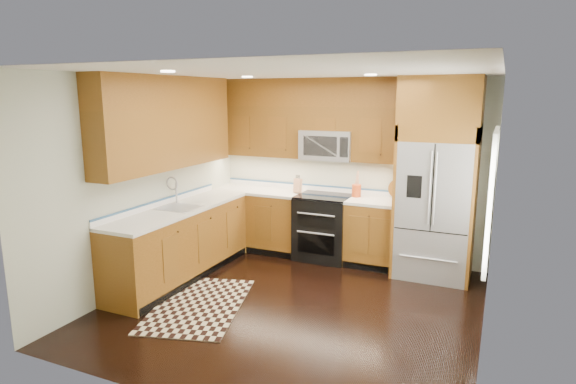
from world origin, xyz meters
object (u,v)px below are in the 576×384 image
at_px(range, 324,227).
at_px(refrigerator, 437,179).
at_px(knife_block, 298,185).
at_px(utensil_crock, 356,188).
at_px(rug, 199,305).

height_order(range, refrigerator, refrigerator).
bearing_deg(knife_block, utensil_crock, 4.31).
height_order(range, utensil_crock, utensil_crock).
bearing_deg(range, utensil_crock, 16.41).
distance_m(rug, utensil_crock, 2.75).
height_order(knife_block, utensil_crock, utensil_crock).
xyz_separation_m(range, rug, (-0.74, -2.12, -0.46)).
xyz_separation_m(refrigerator, knife_block, (-1.99, 0.10, -0.25)).
relative_size(refrigerator, knife_block, 9.76).
xyz_separation_m(knife_block, utensil_crock, (0.88, 0.07, 0.02)).
xyz_separation_m(range, refrigerator, (1.55, -0.04, 0.83)).
distance_m(range, refrigerator, 1.76).
relative_size(range, utensil_crock, 2.55).
xyz_separation_m(range, knife_block, (-0.44, 0.06, 0.58)).
xyz_separation_m(refrigerator, rug, (-2.29, -2.08, -1.30)).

